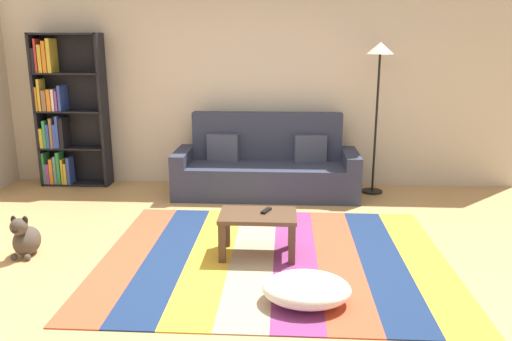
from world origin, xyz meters
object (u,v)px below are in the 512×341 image
Objects in this scene: standing_lamp at (379,68)px; dog at (25,239)px; couch at (266,168)px; tv_remote at (266,211)px; bookshelf at (64,115)px; coffee_table at (258,222)px; pouf at (307,289)px.

dog is at bearing -147.54° from standing_lamp.
standing_lamp is (1.36, 0.12, 1.22)m from couch.
dog is at bearing -153.17° from tv_remote.
coffee_table is at bearing -39.66° from bookshelf.
couch is at bearing 44.76° from dog.
pouf is at bearing -47.90° from tv_remote.
standing_lamp is at bearing -2.27° from bookshelf.
bookshelf is at bearing 135.12° from pouf.
bookshelf is at bearing 177.73° from standing_lamp.
couch is 2.93m from dog.
couch is 1.94m from coffee_table.
tv_remote is at bearing -122.67° from standing_lamp.
couch is at bearing 98.26° from pouf.
pouf is (3.08, -3.07, -0.82)m from bookshelf.
coffee_table is 1.71× the size of dog.
bookshelf reaches higher than couch.
coffee_table is at bearing -123.32° from standing_lamp.
tv_remote is at bearing -38.18° from bookshelf.
standing_lamp is at bearing 56.68° from coffee_table.
bookshelf is at bearing 140.34° from coffee_table.
couch is 1.14× the size of bookshelf.
couch is 2.82m from pouf.
dog is 2.17m from tv_remote.
pouf is 1.64× the size of dog.
bookshelf is 4.42m from pouf.
bookshelf reaches higher than standing_lamp.
pouf is at bearing -44.88° from bookshelf.
couch is at bearing 90.05° from coffee_table.
bookshelf is 4.99× the size of dog.
couch is 15.07× the size of tv_remote.
coffee_table is 2.09m from dog.
coffee_table is 4.54× the size of tv_remote.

